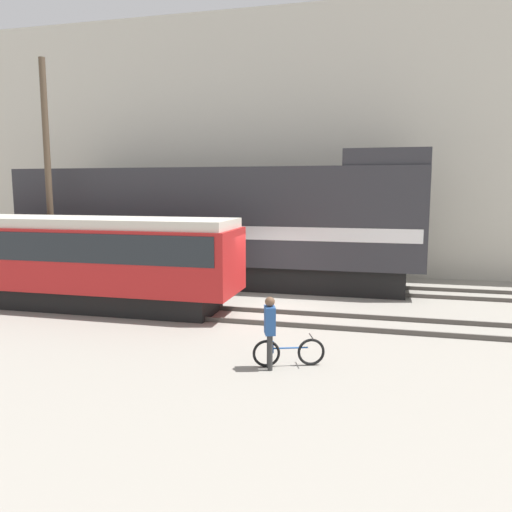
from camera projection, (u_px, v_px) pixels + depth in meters
ground_plane at (257, 308)px, 16.73m from camera, size 120.00×120.00×0.00m
track_near at (246, 315)px, 15.45m from camera, size 60.00×1.50×0.14m
track_far at (278, 285)px, 20.22m from camera, size 60.00×1.50×0.14m
building_backdrop at (304, 148)px, 25.72m from camera, size 49.13×6.00×12.10m
freight_locomotive at (216, 224)px, 20.52m from camera, size 16.66×3.04×5.37m
streetcar at (61, 256)px, 16.77m from camera, size 12.20×2.54×3.03m
bicycle at (289, 352)px, 11.22m from camera, size 1.57×0.69×0.69m
person at (270, 326)px, 10.94m from camera, size 0.33×0.41×1.64m
utility_pole_left at (48, 176)px, 19.31m from camera, size 0.24×0.24×8.86m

